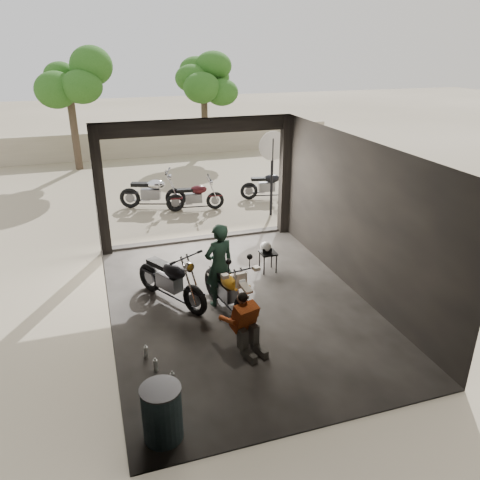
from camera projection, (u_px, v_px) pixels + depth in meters
ground at (238, 304)px, 9.46m from camera, size 80.00×80.00×0.00m
garage at (230, 236)px, 9.44m from camera, size 7.00×7.13×3.20m
boundary_wall at (146, 143)px, 21.50m from camera, size 18.00×0.30×1.20m
tree_left at (66, 68)px, 18.02m from camera, size 2.20×2.20×5.60m
tree_right at (203, 74)px, 21.14m from camera, size 2.20×2.20×5.00m
main_bike at (227, 286)px, 8.95m from camera, size 1.02×1.84×1.16m
left_bike at (170, 276)px, 9.31m from camera, size 1.51×1.89×1.19m
outside_bike_a at (152, 189)px, 14.71m from camera, size 1.97×1.29×1.24m
outside_bike_b at (195, 194)px, 14.54m from camera, size 1.64×0.84×1.07m
outside_bike_c at (268, 183)px, 15.62m from camera, size 1.74×0.96×1.11m
rider at (219, 266)px, 9.13m from camera, size 0.72×0.57×1.73m
mechanic at (248, 326)px, 7.80m from camera, size 0.72×0.84×1.04m
stool at (268, 255)px, 10.63m from camera, size 0.36×0.36×0.50m
helmet at (266, 247)px, 10.58m from camera, size 0.30×0.31×0.24m
oil_drum at (162, 414)px, 6.11m from camera, size 0.62×0.62×0.81m
sign_post at (272, 159)px, 13.66m from camera, size 0.85×0.08×2.56m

